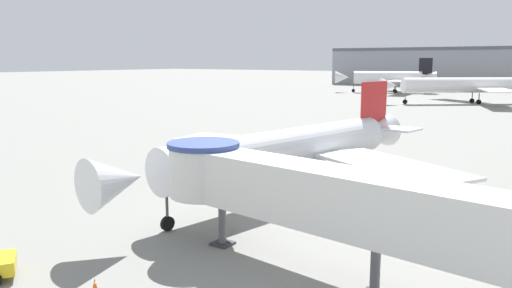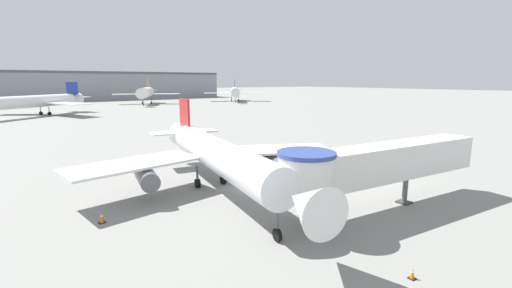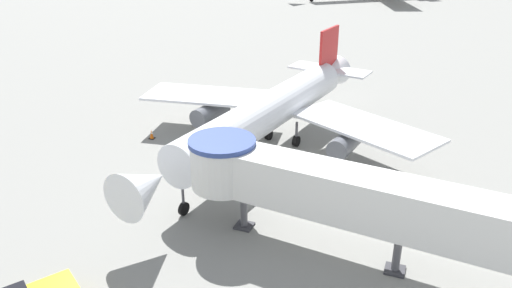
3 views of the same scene
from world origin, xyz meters
name	(u,v)px [view 2 (image 2 of 3)]	position (x,y,z in m)	size (l,w,h in m)	color
ground_plane	(245,189)	(0.00, 0.00, 0.00)	(800.00, 800.00, 0.00)	gray
main_airplane	(217,155)	(-2.62, 0.96, 3.57)	(26.82, 30.48, 8.36)	silver
jet_bridge	(373,164)	(4.80, -10.94, 4.03)	(20.29, 5.40, 5.71)	silver
traffic_cone_port_wing	(102,218)	(-13.33, -0.34, 0.40)	(0.51, 0.51, 0.84)	black
traffic_cone_near_nose	(412,274)	(-1.53, -18.14, 0.29)	(0.37, 0.37, 0.62)	black
background_jet_green_tail	(235,92)	(76.15, 120.08, 4.92)	(28.41, 30.88, 11.23)	silver
background_jet_gold_tail	(146,92)	(32.72, 125.59, 5.26)	(27.47, 29.05, 12.06)	white
background_jet_blue_tail	(36,101)	(-10.67, 94.41, 4.39)	(33.43, 30.17, 9.98)	white
terminal_building	(60,86)	(5.42, 175.00, 7.60)	(172.48, 19.25, 15.17)	gray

